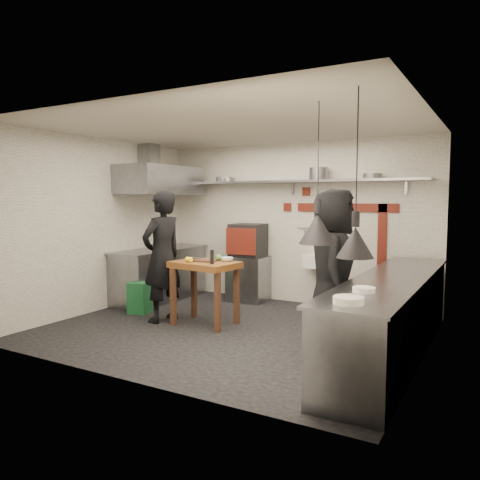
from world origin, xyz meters
The scene contains 47 objects.
floor centered at (0.00, 0.00, 0.00)m, with size 5.00×5.00×0.00m, color black.
ceiling centered at (0.00, 0.00, 2.80)m, with size 5.00×5.00×0.00m, color beige.
wall_back centered at (0.00, 2.10, 1.40)m, with size 5.00×0.04×2.80m, color silver.
wall_front centered at (0.00, -2.10, 1.40)m, with size 5.00×0.04×2.80m, color silver.
wall_left centered at (-2.50, 0.00, 1.40)m, with size 0.04×4.20×2.80m, color silver.
wall_right centered at (2.50, 0.00, 1.40)m, with size 0.04×4.20×2.80m, color silver.
red_band_horiz centered at (0.95, 2.08, 1.68)m, with size 1.70×0.02×0.14m, color #5E1B12.
red_band_vert centered at (1.55, 2.08, 1.20)m, with size 0.14×0.02×1.10m, color #5E1B12.
red_tile_a centered at (0.25, 2.08, 1.95)m, with size 0.14×0.02×0.14m, color #5E1B12.
red_tile_b centered at (-0.10, 2.08, 1.68)m, with size 0.14×0.02×0.14m, color #5E1B12.
back_shelf centered at (0.00, 1.92, 2.12)m, with size 4.60×0.34×0.04m, color slate.
shelf_bracket_left centered at (-1.90, 2.07, 2.02)m, with size 0.04×0.06×0.24m, color slate.
shelf_bracket_mid centered at (0.00, 2.07, 2.02)m, with size 0.04×0.06×0.24m, color slate.
shelf_bracket_right centered at (1.90, 2.07, 2.02)m, with size 0.04×0.06×0.24m, color slate.
pan_far_left centered at (-1.31, 1.92, 2.19)m, with size 0.31×0.31×0.09m, color slate.
pan_mid_left centered at (-1.23, 1.92, 2.18)m, with size 0.27×0.27×0.07m, color slate.
stock_pot centered at (0.53, 1.92, 2.24)m, with size 0.31×0.31×0.20m, color slate.
pan_right centered at (1.41, 1.92, 2.18)m, with size 0.29×0.29×0.08m, color slate.
oven_stand centered at (-0.71, 1.76, 0.40)m, with size 0.64×0.58×0.80m, color slate.
combi_oven centered at (-0.73, 1.79, 1.09)m, with size 0.56×0.53×0.58m, color black.
oven_door centered at (-0.71, 1.49, 1.09)m, with size 0.56×0.03×0.46m, color #5E1B12.
oven_glass centered at (-0.69, 1.49, 1.09)m, with size 0.40×0.02×0.34m, color black.
hand_sink centered at (0.55, 1.92, 0.78)m, with size 0.46×0.34×0.22m, color white.
sink_tap centered at (0.55, 1.92, 0.96)m, with size 0.03×0.03×0.14m, color slate.
sink_drain centered at (0.55, 1.88, 0.34)m, with size 0.06×0.06×0.66m, color slate.
utensil_rail centered at (0.55, 2.06, 1.32)m, with size 0.02×0.02×0.90m, color slate.
counter_right centered at (2.15, 0.00, 0.45)m, with size 0.70×3.80×0.90m, color slate.
counter_right_top centered at (2.15, 0.00, 0.92)m, with size 0.76×3.90×0.03m, color slate.
plate_stack centered at (2.12, -1.65, 0.96)m, with size 0.26×0.26×0.07m, color white.
small_bowl_right centered at (2.10, -1.08, 0.96)m, with size 0.22×0.22×0.05m, color white.
counter_left centered at (-2.15, 1.05, 0.45)m, with size 0.70×1.90×0.90m, color slate.
counter_left_top centered at (-2.15, 1.05, 0.92)m, with size 0.76×2.00×0.03m, color slate.
extractor_hood centered at (-2.10, 1.05, 2.15)m, with size 0.78×1.60×0.50m, color slate.
hood_duct centered at (-2.35, 1.05, 2.55)m, with size 0.28×0.28×0.50m, color slate.
green_bin centered at (-1.79, 0.11, 0.25)m, with size 0.30×0.30×0.50m, color #1C6333.
prep_table centered at (-0.50, 0.06, 0.46)m, with size 0.92×0.64×0.92m, color brown, non-canonical shape.
cutting_board centered at (-0.50, 0.08, 0.93)m, with size 0.31×0.22×0.03m, color #492B1C.
pepper_mill centered at (-0.27, -0.10, 1.02)m, with size 0.05×0.05×0.20m, color black.
lemon_a centered at (-0.68, -0.11, 0.96)m, with size 0.08×0.08×0.08m, color yellow.
lemon_b centered at (-0.63, -0.12, 0.96)m, with size 0.08×0.08×0.08m, color yellow.
veg_ball centered at (-0.38, 0.24, 0.97)m, with size 0.09×0.09×0.09m, color #488C2F.
steel_tray centered at (-0.78, 0.18, 0.94)m, with size 0.19×0.13×0.03m, color slate.
bowl centered at (-0.24, 0.25, 0.95)m, with size 0.19×0.19×0.06m, color white.
heat_lamp_near centered at (1.58, -0.97, 2.08)m, with size 0.38×0.38×1.44m, color black, non-canonical shape.
heat_lamp_far centered at (2.10, -1.40, 2.05)m, with size 0.33×0.33×1.50m, color black, non-canonical shape.
chef_left centered at (-1.16, -0.09, 0.97)m, with size 0.71×0.47×1.95m, color black.
chef_right centered at (1.41, 0.06, 0.97)m, with size 0.95×0.62×1.95m, color black.
Camera 1 is at (3.25, -5.51, 1.82)m, focal length 35.00 mm.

